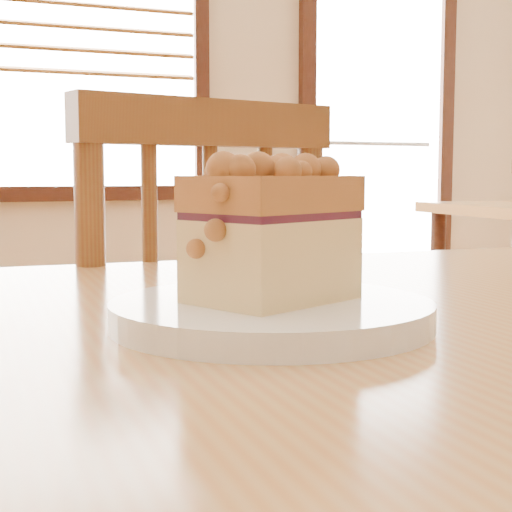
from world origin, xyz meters
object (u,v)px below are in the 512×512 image
Objects in this scene: cake_slice at (273,229)px; plate at (271,315)px; cafe_chair_main at (158,410)px; cafe_table_main at (341,416)px.

plate is at bearing 165.29° from cake_slice.
cake_slice is (-0.09, -0.64, 0.33)m from cafe_chair_main.
cake_slice reaches higher than cafe_table_main.
cafe_table_main is 0.20m from cake_slice.
cafe_table_main is 0.15m from plate.
cafe_table_main is 1.29× the size of cafe_chair_main.
cafe_chair_main is at bearing 82.30° from plate.
cafe_table_main is at bearing 30.68° from plate.
cafe_table_main is 0.61m from cafe_chair_main.
cafe_chair_main is at bearing 92.76° from cafe_table_main.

